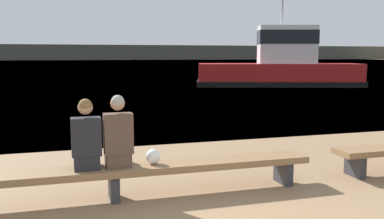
% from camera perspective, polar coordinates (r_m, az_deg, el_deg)
% --- Properties ---
extents(water_surface, '(240.00, 240.00, 0.00)m').
position_cam_1_polar(water_surface, '(129.09, -16.11, 6.18)').
color(water_surface, '#386084').
rests_on(water_surface, ground).
extents(far_shoreline, '(600.00, 12.00, 5.47)m').
position_cam_1_polar(far_shoreline, '(163.52, -16.30, 7.32)').
color(far_shoreline, '#4C4C42').
rests_on(far_shoreline, ground).
extents(bench_main, '(5.78, 0.49, 0.45)m').
position_cam_1_polar(bench_main, '(6.00, -10.42, -8.38)').
color(bench_main, brown).
rests_on(bench_main, ground).
extents(person_left, '(0.39, 0.40, 0.95)m').
position_cam_1_polar(person_left, '(5.87, -13.93, -3.92)').
color(person_left, black).
rests_on(person_left, bench_main).
extents(person_right, '(0.39, 0.40, 0.99)m').
position_cam_1_polar(person_right, '(5.90, -9.83, -3.59)').
color(person_right, '#4C382D').
rests_on(person_right, bench_main).
extents(shopping_bag, '(0.20, 0.17, 0.21)m').
position_cam_1_polar(shopping_bag, '(6.05, -5.22, -6.27)').
color(shopping_bag, white).
rests_on(shopping_bag, bench_main).
extents(tugboat_red, '(10.61, 5.93, 6.61)m').
position_cam_1_polar(tugboat_red, '(27.58, 11.72, 5.55)').
color(tugboat_red, '#A81919').
rests_on(tugboat_red, water_surface).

